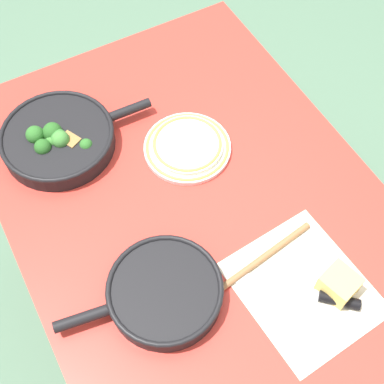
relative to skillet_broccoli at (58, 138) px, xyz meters
name	(u,v)px	position (x,y,z in m)	size (l,w,h in m)	color
ground_plane	(192,304)	(-0.29, -0.22, -0.77)	(14.00, 14.00, 0.00)	#51755B
dining_table_red	(192,215)	(-0.29, -0.22, -0.12)	(1.13, 0.84, 0.74)	red
skillet_broccoli	(58,138)	(0.00, 0.00, 0.00)	(0.28, 0.39, 0.08)	black
skillet_eggs	(164,292)	(-0.48, -0.05, 0.00)	(0.24, 0.35, 0.05)	black
wooden_spoon	(228,284)	(-0.52, -0.18, -0.02)	(0.08, 0.38, 0.02)	#996B42
parchment_sheet	(303,288)	(-0.60, -0.31, -0.03)	(0.31, 0.27, 0.00)	silver
grater_knife	(315,295)	(-0.63, -0.32, -0.02)	(0.20, 0.21, 0.02)	silver
cheese_block	(339,284)	(-0.64, -0.37, 0.00)	(0.09, 0.08, 0.05)	#EACC66
dinner_plate_stack	(187,146)	(-0.16, -0.27, -0.02)	(0.22, 0.22, 0.03)	white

